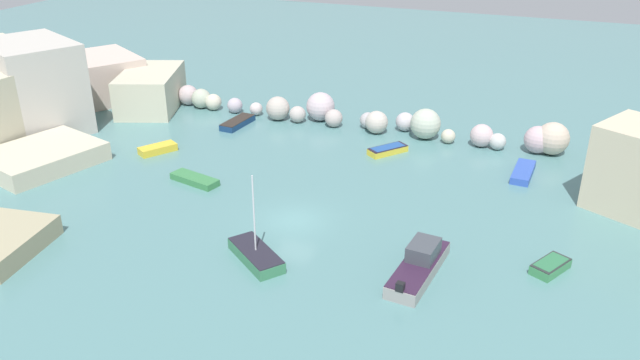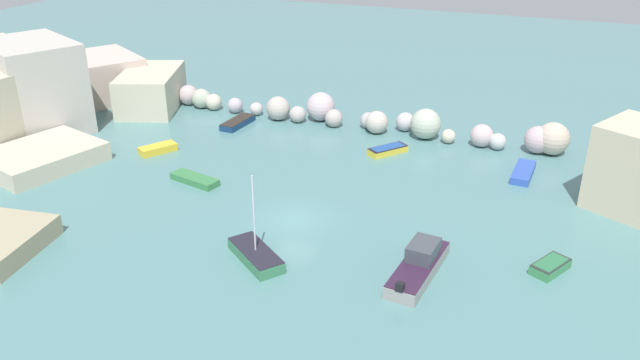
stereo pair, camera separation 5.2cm
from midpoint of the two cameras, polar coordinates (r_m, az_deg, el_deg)
The scene contains 11 objects.
cove_water at distance 42.96m, azimuth -2.24°, elevation -3.62°, with size 160.00×160.00×0.00m, color slate.
cliff_headland_left at distance 65.22m, azimuth -24.65°, elevation 7.01°, with size 24.75×26.40×8.05m.
rock_breakwater at distance 58.39m, azimuth 4.96°, elevation 5.45°, with size 37.56×3.85×2.72m.
moored_boat_0 at distance 53.71m, azimuth 6.10°, elevation 2.69°, with size 3.06×3.46×0.58m.
moored_boat_1 at distance 38.60m, azimuth -5.72°, elevation -6.65°, with size 4.54×3.98×5.60m.
moored_boat_2 at distance 37.53m, azimuth 8.90°, elevation -7.44°, with size 2.46×6.46×1.75m.
moored_boat_3 at distance 55.30m, azimuth -14.25°, elevation 2.71°, with size 2.69×3.29×0.61m.
moored_boat_4 at distance 39.81m, azimuth 19.91°, elevation -7.25°, with size 2.31×2.84×0.62m.
moored_boat_5 at distance 51.76m, azimuth 17.72°, elevation 0.67°, with size 1.58×4.25×0.55m.
moored_boat_6 at distance 49.09m, azimuth -11.10°, elevation 0.06°, with size 4.17×2.17×0.50m.
moored_boat_7 at distance 60.18m, azimuth -7.33°, elevation 5.12°, with size 1.74×4.13×0.59m.
Camera 2 is at (15.49, -34.38, 20.59)m, focal length 35.84 mm.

